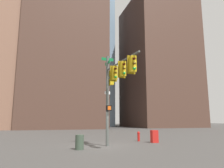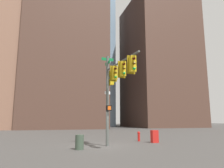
{
  "view_description": "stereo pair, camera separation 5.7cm",
  "coord_description": "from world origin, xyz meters",
  "views": [
    {
      "loc": [
        -15.81,
        4.11,
        1.89
      ],
      "look_at": [
        -1.09,
        -0.48,
        4.54
      ],
      "focal_mm": 33.92,
      "sensor_mm": 36.0,
      "label": 1
    },
    {
      "loc": [
        -15.82,
        4.05,
        1.89
      ],
      "look_at": [
        -1.09,
        -0.48,
        4.54
      ],
      "focal_mm": 33.92,
      "sensor_mm": 36.0,
      "label": 2
    }
  ],
  "objects": [
    {
      "name": "ground_plane",
      "position": [
        0.0,
        0.0,
        0.0
      ],
      "size": [
        200.0,
        200.0,
        0.0
      ],
      "primitive_type": "plane",
      "color": "#423F3D"
    },
    {
      "name": "signal_pole_assembly",
      "position": [
        -1.55,
        -0.58,
        4.68
      ],
      "size": [
        5.36,
        1.18,
        6.92
      ],
      "rotation": [
        0.0,
        0.0,
        3.25
      ],
      "color": "#4C514C",
      "rests_on": "ground_plane"
    },
    {
      "name": "fire_hydrant",
      "position": [
        2.51,
        -4.17,
        0.47
      ],
      "size": [
        0.34,
        0.26,
        0.87
      ],
      "color": "red",
      "rests_on": "ground_plane"
    },
    {
      "name": "litter_bin",
      "position": [
        -1.56,
        1.89,
        0.47
      ],
      "size": [
        0.56,
        0.56,
        0.95
      ],
      "primitive_type": "cylinder",
      "color": "#384738",
      "rests_on": "ground_plane"
    },
    {
      "name": "newspaper_box",
      "position": [
        0.88,
        -4.9,
        0.53
      ],
      "size": [
        0.44,
        0.56,
        1.05
      ],
      "primitive_type": "cube",
      "rotation": [
        0.0,
        0.0,
        0.01
      ],
      "color": "red",
      "rests_on": "ground_plane"
    },
    {
      "name": "building_brick_nearside",
      "position": [
        39.39,
        0.46,
        26.67
      ],
      "size": [
        21.73,
        19.25,
        53.34
      ],
      "primitive_type": "cube",
      "color": "#4C3328",
      "rests_on": "ground_plane"
    },
    {
      "name": "building_glass_tower",
      "position": [
        57.33,
        -3.91,
        38.07
      ],
      "size": [
        28.09,
        22.8,
        76.14
      ],
      "primitive_type": "cube",
      "color": "#7A99B2",
      "rests_on": "ground_plane"
    },
    {
      "name": "building_brick_farside",
      "position": [
        39.55,
        -27.76,
        18.81
      ],
      "size": [
        19.8,
        18.07,
        37.62
      ],
      "primitive_type": "cube",
      "color": "#4C3328",
      "rests_on": "ground_plane"
    }
  ]
}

